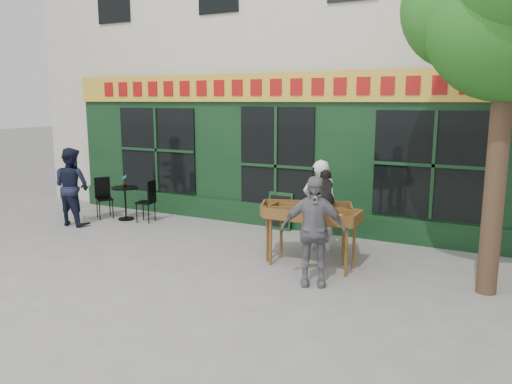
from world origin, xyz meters
TOP-DOWN VIEW (x-y plane):
  - ground at (0.00, 0.00)m, footprint 80.00×80.00m
  - building at (0.00, 5.97)m, footprint 14.00×7.26m
  - book_cart_center at (1.41, 0.53)m, footprint 1.62×1.09m
  - dog at (1.76, 0.48)m, footprint 0.52×0.68m
  - woman at (1.41, 1.18)m, footprint 0.71×0.59m
  - book_cart_right at (1.65, 0.21)m, footprint 1.51×0.64m
  - man_right at (1.95, -0.54)m, footprint 1.05×0.72m
  - bistro_table at (-3.39, 1.34)m, footprint 0.60×0.60m
  - bistro_chair_left at (-4.02, 1.29)m, footprint 0.50×0.50m
  - bistro_chair_right at (-2.75, 1.41)m, footprint 0.43×0.42m
  - potted_plant at (-3.39, 1.34)m, footprint 0.17×0.14m
  - man_left at (-4.09, 0.44)m, footprint 0.85×0.67m
  - chalkboard at (0.14, 2.19)m, footprint 0.56×0.20m

SIDE VIEW (x-z plane):
  - ground at x=0.00m, z-range 0.00..0.00m
  - chalkboard at x=0.14m, z-range 0.01..0.79m
  - bistro_table at x=-3.39m, z-range 0.16..0.92m
  - bistro_chair_left at x=-4.02m, z-range 0.08..1.03m
  - bistro_chair_right at x=-2.75m, z-range 0.08..1.03m
  - book_cart_center at x=1.41m, z-range 0.33..1.32m
  - book_cart_right at x=1.65m, z-range 0.33..1.32m
  - man_right at x=1.95m, z-range 0.00..1.66m
  - woman at x=1.41m, z-range 0.00..1.68m
  - man_left at x=-4.09m, z-range 0.00..1.72m
  - potted_plant at x=-3.39m, z-range 0.77..1.05m
  - dog at x=1.76m, z-range 0.99..1.59m
  - building at x=0.00m, z-range -0.03..9.97m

